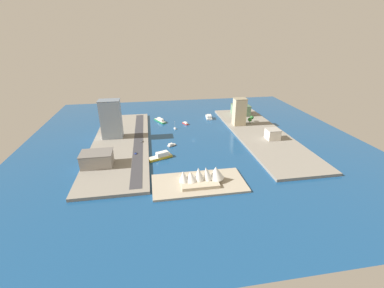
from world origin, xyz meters
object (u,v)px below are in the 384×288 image
(hotel_broad_white, at_px, (273,134))
(sailboat_small_white, at_px, (175,128))
(office_block_beige, at_px, (239,112))
(yacht_sleek_gray, at_px, (171,145))
(ferry_green_doubledeck, at_px, (160,120))
(traffic_light_waterfront, at_px, (143,138))
(terminal_long_green, at_px, (241,110))
(ferry_yellow_fast, at_px, (161,156))
(opera_landmark, at_px, (202,176))
(tower_tall_glass, at_px, (111,119))
(hatchback_blue, at_px, (136,153))
(sedan_silver, at_px, (142,141))
(carpark_squat_concrete, at_px, (97,159))
(tugboat_red, at_px, (185,123))
(ferry_white_commuter, at_px, (209,117))

(hotel_broad_white, bearing_deg, sailboat_small_white, -28.90)
(hotel_broad_white, height_order, office_block_beige, office_block_beige)
(yacht_sleek_gray, relative_size, hotel_broad_white, 0.70)
(ferry_green_doubledeck, height_order, traffic_light_waterfront, traffic_light_waterfront)
(ferry_green_doubledeck, distance_m, terminal_long_green, 137.68)
(office_block_beige, bearing_deg, ferry_yellow_fast, 35.72)
(traffic_light_waterfront, height_order, opera_landmark, opera_landmark)
(tower_tall_glass, xyz_separation_m, hatchback_blue, (-31.11, 58.56, -24.29))
(ferry_green_doubledeck, bearing_deg, traffic_light_waterfront, 73.38)
(office_block_beige, relative_size, tower_tall_glass, 0.80)
(ferry_green_doubledeck, bearing_deg, sedan_silver, 72.06)
(hotel_broad_white, xyz_separation_m, carpark_squat_concrete, (214.76, 38.36, 0.76))
(tugboat_red, distance_m, terminal_long_green, 102.61)
(carpark_squat_concrete, bearing_deg, office_block_beige, -152.12)
(traffic_light_waterfront, bearing_deg, office_block_beige, -163.19)
(ferry_green_doubledeck, xyz_separation_m, tower_tall_glass, (65.94, 63.65, 26.18))
(ferry_white_commuter, xyz_separation_m, yacht_sleek_gray, (72.81, 103.46, -1.14))
(yacht_sleek_gray, xyz_separation_m, tower_tall_glass, (74.68, -35.73, 27.04))
(ferry_yellow_fast, bearing_deg, office_block_beige, -144.28)
(terminal_long_green, bearing_deg, ferry_yellow_fast, 43.95)
(ferry_white_commuter, bearing_deg, terminal_long_green, -177.28)
(sailboat_small_white, bearing_deg, ferry_green_doubledeck, -62.51)
(ferry_yellow_fast, xyz_separation_m, ferry_green_doubledeck, (-6.60, -131.89, -0.50))
(tower_tall_glass, bearing_deg, traffic_light_waterfront, 150.63)
(yacht_sleek_gray, relative_size, hatchback_blue, 2.75)
(opera_landmark, bearing_deg, carpark_squat_concrete, -25.90)
(yacht_sleek_gray, distance_m, hatchback_blue, 49.27)
(hatchback_blue, bearing_deg, opera_landmark, 131.77)
(tower_tall_glass, xyz_separation_m, opera_landmark, (-94.40, 129.42, -19.74))
(terminal_long_green, distance_m, sedan_silver, 190.58)
(carpark_squat_concrete, xyz_separation_m, opera_landmark, (-101.67, 49.36, -1.93))
(terminal_long_green, relative_size, opera_landmark, 0.65)
(tower_tall_glass, bearing_deg, carpark_squat_concrete, 84.81)
(sailboat_small_white, relative_size, hatchback_blue, 2.88)
(ferry_green_doubledeck, bearing_deg, hotel_broad_white, 143.34)
(carpark_squat_concrete, height_order, opera_landmark, opera_landmark)
(ferry_green_doubledeck, xyz_separation_m, hatchback_blue, (34.83, 122.21, 1.89))
(office_block_beige, bearing_deg, ferry_green_doubledeck, -20.33)
(terminal_long_green, height_order, opera_landmark, terminal_long_green)
(ferry_green_doubledeck, xyz_separation_m, sedan_silver, (28.32, 87.45, 1.85))
(ferry_yellow_fast, relative_size, traffic_light_waterfront, 4.51)
(yacht_sleek_gray, xyz_separation_m, carpark_squat_concrete, (81.96, 44.33, 9.23))
(opera_landmark, bearing_deg, ferry_yellow_fast, -60.18)
(ferry_yellow_fast, relative_size, office_block_beige, 0.73)
(hotel_broad_white, relative_size, sedan_silver, 3.34)
(carpark_squat_concrete, bearing_deg, hotel_broad_white, -169.87)
(terminal_long_green, distance_m, opera_landmark, 227.49)
(traffic_light_waterfront, bearing_deg, yacht_sleek_gray, 159.19)
(traffic_light_waterfront, bearing_deg, sailboat_small_white, -133.50)
(carpark_squat_concrete, relative_size, traffic_light_waterfront, 5.01)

